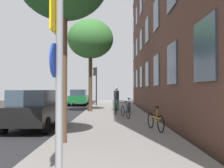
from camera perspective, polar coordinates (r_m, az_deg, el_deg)
name	(u,v)px	position (r m, az deg, el deg)	size (l,w,h in m)	color
ground_plane	(60,115)	(16.46, -11.73, -6.99)	(41.80, 41.80, 0.00)	#332D28
road_asphalt	(28,115)	(17.01, -18.72, -6.74)	(7.00, 38.00, 0.01)	#232326
sidewalk	(115,114)	(16.11, 0.64, -6.93)	(4.20, 38.00, 0.12)	gray
sign_post	(59,67)	(4.17, -12.16, 3.80)	(0.16, 0.60, 3.38)	gray
traffic_light	(96,79)	(24.63, -3.70, 1.15)	(0.43, 0.24, 3.74)	black
tree_far	(91,39)	(18.00, -4.83, 10.16)	(3.25, 3.25, 6.50)	#4C3823
bicycle_0	(156,121)	(9.57, 10.07, -8.33)	(0.49, 1.63, 0.91)	black
bicycle_1	(126,111)	(13.60, 3.24, -6.24)	(0.53, 1.63, 0.91)	black
bicycle_2	(117,108)	(15.35, 1.04, -5.57)	(0.42, 1.76, 0.96)	black
bicycle_3	(130,107)	(16.85, 4.06, -5.18)	(0.48, 1.74, 0.97)	black
pedestrian_0	(117,97)	(18.12, 1.15, -3.03)	(0.49, 0.49, 1.70)	#33594C
car_0	(36,109)	(11.02, -16.97, -5.43)	(1.80, 4.33, 1.62)	black
car_1	(80,97)	(25.92, -7.45, -3.02)	(1.92, 4.44, 1.62)	#19662D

